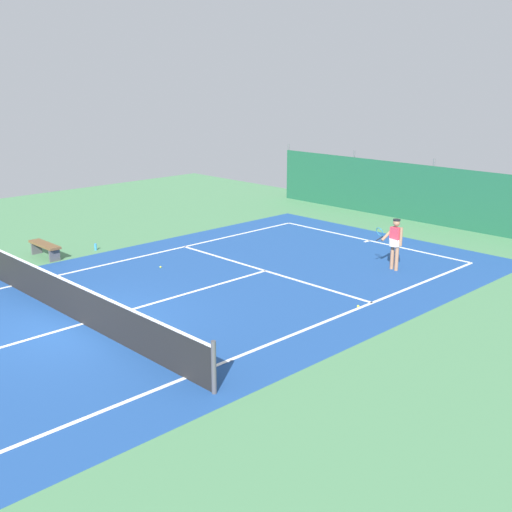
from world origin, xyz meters
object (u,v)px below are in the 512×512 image
object	(u,v)px
tennis_net	(82,305)
parked_car	(511,199)
tennis_player	(395,240)
courtside_bench	(45,247)
water_bottle	(96,247)
tennis_ball_near_player	(358,306)
tennis_ball_midcourt	(161,267)

from	to	relation	value
tennis_net	parked_car	distance (m)	19.55
tennis_player	courtside_bench	xyz separation A→B (m)	(-9.04, -7.27, -0.59)
courtside_bench	tennis_player	bearing A→B (deg)	38.82
tennis_net	water_bottle	size ratio (longest dim) A/B	42.17
tennis_ball_near_player	tennis_ball_midcourt	xyz separation A→B (m)	(-6.62, -1.64, 0.00)
tennis_ball_near_player	parked_car	size ratio (longest dim) A/B	0.02
tennis_ball_midcourt	parked_car	xyz separation A→B (m)	(4.45, 15.24, 0.81)
tennis_net	courtside_bench	bearing A→B (deg)	161.10
tennis_ball_midcourt	tennis_net	bearing A→B (deg)	-58.59
courtside_bench	water_bottle	world-z (taller)	courtside_bench
tennis_ball_midcourt	courtside_bench	size ratio (longest dim) A/B	0.04
tennis_player	parked_car	world-z (taller)	parked_car
tennis_player	parked_car	bearing A→B (deg)	-72.99
tennis_net	tennis_ball_near_player	xyz separation A→B (m)	(4.04, 5.86, -0.48)
water_bottle	tennis_player	bearing A→B (deg)	32.68
tennis_ball_near_player	parked_car	bearing A→B (deg)	99.06
parked_car	courtside_bench	size ratio (longest dim) A/B	2.73
parked_car	water_bottle	bearing A→B (deg)	69.74
tennis_net	water_bottle	bearing A→B (deg)	146.99
tennis_ball_midcourt	courtside_bench	world-z (taller)	courtside_bench
tennis_net	tennis_ball_midcourt	xyz separation A→B (m)	(-2.58, 4.22, -0.48)
tennis_net	water_bottle	distance (m)	7.11
tennis_player	water_bottle	xyz separation A→B (m)	(-8.68, -5.57, -0.84)
tennis_ball_near_player	courtside_bench	xyz separation A→B (m)	(-10.35, -3.70, 0.34)
parked_car	courtside_bench	xyz separation A→B (m)	(-8.18, -17.30, -0.46)
tennis_net	courtside_bench	distance (m)	6.67
tennis_ball_midcourt	tennis_player	bearing A→B (deg)	44.47
courtside_bench	tennis_net	bearing A→B (deg)	-18.90
courtside_bench	water_bottle	bearing A→B (deg)	78.07
parked_car	tennis_player	bearing A→B (deg)	101.25
tennis_ball_near_player	tennis_ball_midcourt	distance (m)	6.82
water_bottle	parked_car	bearing A→B (deg)	63.35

